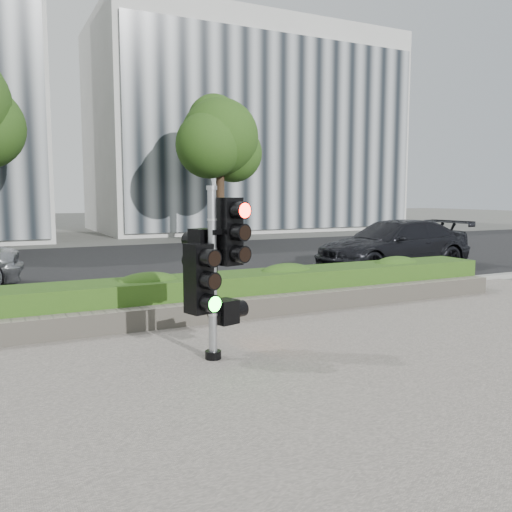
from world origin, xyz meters
The scene contains 10 objects.
ground centered at (0.00, 0.00, 0.00)m, with size 120.00×120.00×0.00m, color #51514C.
sidewalk centered at (0.00, -2.50, 0.01)m, with size 16.00×11.00×0.03m, color #9E9389.
road centered at (0.00, 10.00, 0.01)m, with size 60.00×13.00×0.02m, color black.
curb centered at (0.00, 3.15, 0.06)m, with size 60.00×0.25×0.12m, color gray.
stone_wall centered at (0.00, 1.90, 0.20)m, with size 12.00×0.32×0.34m, color gray.
hedge centered at (0.00, 2.55, 0.37)m, with size 12.00×1.00×0.68m, color #59892A.
building_right centered at (11.00, 25.00, 6.00)m, with size 18.00×10.00×12.00m, color #B7B7B2.
tree_right centered at (5.48, 15.55, 4.48)m, with size 4.10×3.58×6.53m.
traffic_signal centered at (-1.03, 0.00, 1.27)m, with size 0.81×0.69×2.24m.
car_dark centered at (6.67, 5.56, 0.73)m, with size 1.98×4.86×1.41m, color black.
Camera 1 is at (-3.58, -6.42, 2.15)m, focal length 38.00 mm.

